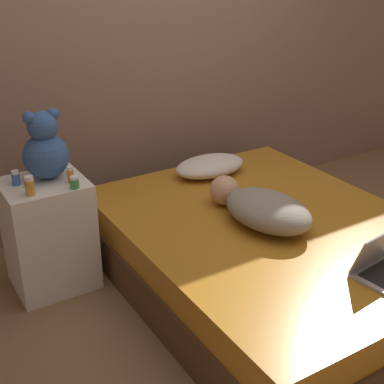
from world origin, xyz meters
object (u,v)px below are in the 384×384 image
at_px(person_lying, 262,208).
at_px(bottle_orange, 70,175).
at_px(bottle_blue, 16,178).
at_px(bottle_green, 74,183).
at_px(pillow, 210,166).
at_px(laptop, 383,264).
at_px(bottle_amber, 30,186).
at_px(teddy_bear, 45,149).

height_order(person_lying, bottle_orange, bottle_orange).
distance_m(bottle_blue, bottle_green, 0.33).
relative_size(pillow, bottle_orange, 5.30).
xyz_separation_m(person_lying, bottle_blue, (-1.17, 0.71, 0.19)).
bearing_deg(bottle_green, laptop, -48.21).
height_order(pillow, person_lying, person_lying).
distance_m(bottle_amber, bottle_green, 0.23).
xyz_separation_m(pillow, person_lying, (-0.14, -0.74, 0.03)).
distance_m(teddy_bear, bottle_blue, 0.23).
xyz_separation_m(person_lying, bottle_amber, (-1.14, 0.53, 0.20)).
height_order(bottle_orange, bottle_green, bottle_orange).
bearing_deg(person_lying, bottle_amber, 146.88).
relative_size(bottle_amber, bottle_orange, 1.12).
relative_size(laptop, teddy_bear, 0.89).
xyz_separation_m(laptop, bottle_amber, (-1.31, 1.25, 0.24)).
relative_size(pillow, teddy_bear, 1.29).
xyz_separation_m(bottle_blue, bottle_green, (0.26, -0.21, -0.01)).
distance_m(pillow, laptop, 1.46).
relative_size(person_lying, laptop, 2.12).
bearing_deg(laptop, bottle_amber, 129.60).
height_order(person_lying, laptop, laptop).
distance_m(laptop, teddy_bear, 1.88).
height_order(teddy_bear, bottle_blue, teddy_bear).
height_order(bottle_amber, bottle_green, bottle_amber).
bearing_deg(laptop, pillow, 84.63).
bearing_deg(teddy_bear, person_lying, -36.03).
bearing_deg(bottle_green, person_lying, -28.51).
height_order(bottle_blue, bottle_orange, bottle_orange).
bearing_deg(bottle_amber, teddy_bear, 50.02).
distance_m(teddy_bear, bottle_green, 0.27).
height_order(pillow, bottle_green, bottle_green).
distance_m(bottle_orange, bottle_green, 0.08).
bearing_deg(teddy_bear, bottle_amber, -129.98).
xyz_separation_m(teddy_bear, bottle_amber, (-0.15, -0.18, -0.12)).
relative_size(laptop, bottle_blue, 4.22).
distance_m(pillow, bottle_orange, 1.07).
bearing_deg(bottle_blue, pillow, 1.52).
bearing_deg(bottle_green, bottle_orange, 83.76).
bearing_deg(pillow, bottle_blue, -178.48).
height_order(pillow, laptop, laptop).
height_order(teddy_bear, bottle_orange, teddy_bear).
height_order(teddy_bear, bottle_amber, teddy_bear).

